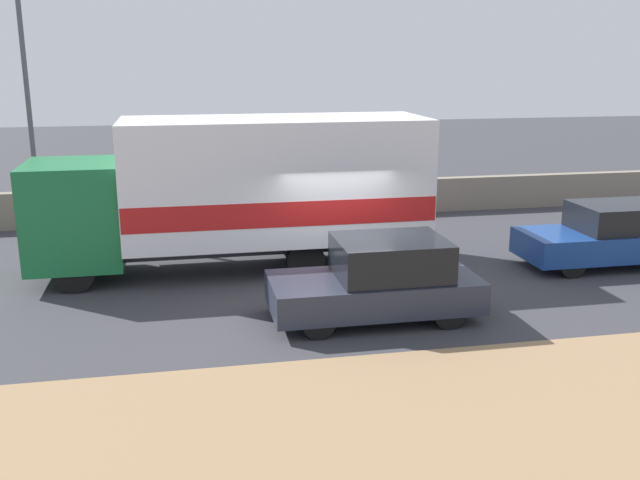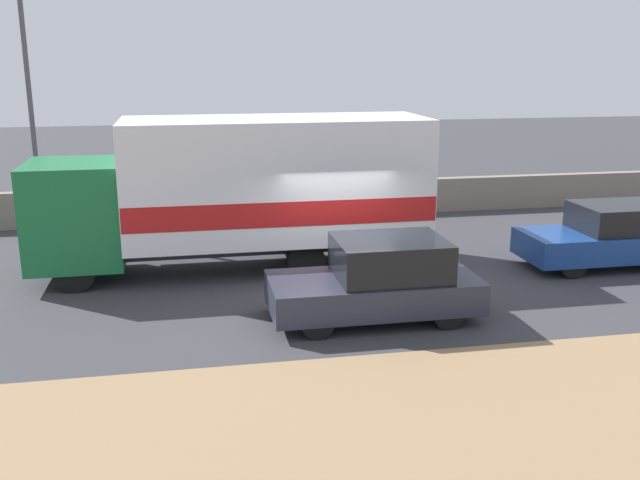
% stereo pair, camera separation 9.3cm
% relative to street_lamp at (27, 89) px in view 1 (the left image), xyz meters
% --- Properties ---
extents(ground_plane, '(80.00, 80.00, 0.00)m').
position_rel_street_lamp_xyz_m(ground_plane, '(7.39, -7.51, -4.05)').
color(ground_plane, '#38383D').
extents(dirt_shoulder_foreground, '(60.00, 5.56, 0.04)m').
position_rel_street_lamp_xyz_m(dirt_shoulder_foreground, '(7.39, -13.19, -4.03)').
color(dirt_shoulder_foreground, '#937551').
rests_on(dirt_shoulder_foreground, ground_plane).
extents(stone_wall_backdrop, '(60.00, 0.35, 1.09)m').
position_rel_street_lamp_xyz_m(stone_wall_backdrop, '(7.39, 0.41, -3.51)').
color(stone_wall_backdrop, gray).
rests_on(stone_wall_backdrop, ground_plane).
extents(street_lamp, '(0.56, 0.28, 7.01)m').
position_rel_street_lamp_xyz_m(street_lamp, '(0.00, 0.00, 0.00)').
color(street_lamp, '#4C4C51').
rests_on(street_lamp, ground_plane).
extents(box_truck, '(9.05, 2.62, 3.56)m').
position_rel_street_lamp_xyz_m(box_truck, '(5.54, -4.89, -2.14)').
color(box_truck, '#196B38').
rests_on(box_truck, ground_plane).
extents(car_hatchback, '(4.00, 1.82, 1.58)m').
position_rel_street_lamp_xyz_m(car_hatchback, '(7.68, -8.65, -3.29)').
color(car_hatchback, '#282D3D').
rests_on(car_hatchback, ground_plane).
extents(car_sedan_second, '(4.14, 1.72, 1.51)m').
position_rel_street_lamp_xyz_m(car_sedan_second, '(14.11, -6.28, -3.31)').
color(car_sedan_second, navy).
rests_on(car_sedan_second, ground_plane).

